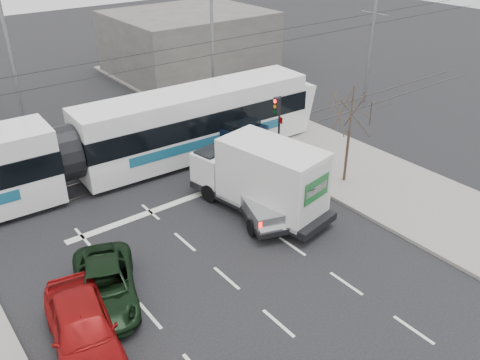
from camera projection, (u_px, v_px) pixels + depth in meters
ground at (261, 261)px, 20.31m from camera, size 120.00×120.00×0.00m
sidewalk_right at (401, 192)px, 25.09m from camera, size 6.00×60.00×0.15m
rails at (142, 170)px, 27.29m from camera, size 60.00×1.60×0.03m
building_right at (189, 43)px, 42.29m from camera, size 12.00×10.00×5.00m
bare_tree at (351, 113)px, 24.32m from camera, size 2.40×2.40×5.00m
traffic_signal at (278, 115)px, 27.01m from camera, size 0.44×0.44×3.60m
street_lamp_near at (210, 41)px, 31.56m from camera, size 2.38×0.25×9.00m
street_lamp_far at (9, 65)px, 26.80m from camera, size 2.38×0.25×9.00m
catenary at (135, 102)px, 25.44m from camera, size 60.00×0.20×7.00m
tram at (64, 155)px, 24.31m from camera, size 28.16×4.01×5.73m
silver_pickup at (255, 188)px, 23.51m from camera, size 3.61×5.96×2.05m
box_truck at (261, 178)px, 22.95m from camera, size 3.56×7.24×3.47m
navy_pickup at (252, 143)px, 27.78m from camera, size 3.63×5.61×2.22m
green_car at (105, 286)px, 18.02m from camera, size 3.76×5.21×1.32m
red_car at (83, 328)px, 15.97m from camera, size 2.86×5.20×1.68m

